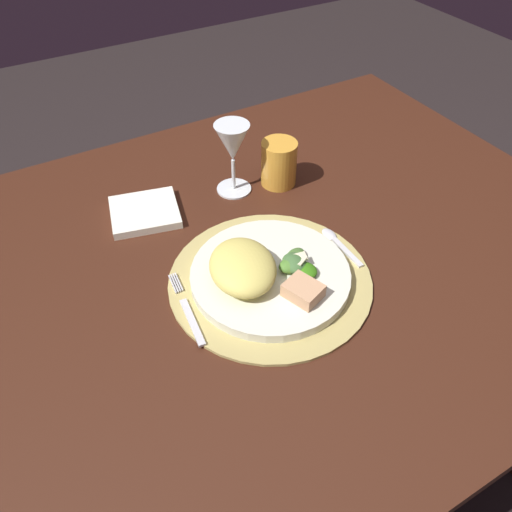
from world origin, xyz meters
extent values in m
plane|color=black|center=(0.00, 0.00, 0.00)|extent=(6.00, 6.00, 0.00)
cube|color=#3D1D11|center=(0.00, 0.00, 0.72)|extent=(1.25, 1.02, 0.03)
cylinder|color=#3A2013|center=(-0.54, 0.43, 0.35)|extent=(0.09, 0.09, 0.71)
cylinder|color=#3F1810|center=(0.54, 0.43, 0.35)|extent=(0.09, 0.09, 0.71)
cylinder|color=tan|center=(-0.07, -0.07, 0.74)|extent=(0.36, 0.36, 0.01)
cylinder|color=silver|center=(-0.07, -0.07, 0.75)|extent=(0.28, 0.28, 0.02)
ellipsoid|color=#DECD63|center=(-0.12, -0.06, 0.79)|extent=(0.14, 0.16, 0.05)
ellipsoid|color=#487132|center=(-0.02, -0.07, 0.77)|extent=(0.06, 0.06, 0.02)
ellipsoid|color=#416A36|center=(-0.03, -0.08, 0.77)|extent=(0.05, 0.06, 0.02)
ellipsoid|color=#4A7B2D|center=(-0.04, -0.08, 0.77)|extent=(0.05, 0.03, 0.02)
ellipsoid|color=#357714|center=(-0.02, -0.10, 0.77)|extent=(0.05, 0.05, 0.02)
cube|color=beige|center=(-0.02, -0.08, 0.78)|extent=(0.03, 0.02, 0.01)
cube|color=beige|center=(-0.02, -0.09, 0.78)|extent=(0.03, 0.03, 0.01)
cube|color=tan|center=(-0.05, -0.14, 0.77)|extent=(0.07, 0.07, 0.02)
cube|color=silver|center=(-0.23, -0.09, 0.75)|extent=(0.02, 0.10, 0.00)
cube|color=silver|center=(-0.23, 0.00, 0.75)|extent=(0.01, 0.04, 0.00)
cube|color=silver|center=(-0.22, 0.00, 0.75)|extent=(0.01, 0.04, 0.00)
cube|color=silver|center=(-0.22, 0.00, 0.75)|extent=(0.01, 0.04, 0.00)
cube|color=silver|center=(-0.22, 0.00, 0.75)|extent=(0.01, 0.04, 0.00)
cube|color=silver|center=(0.09, -0.08, 0.75)|extent=(0.01, 0.09, 0.00)
ellipsoid|color=silver|center=(0.09, -0.03, 0.75)|extent=(0.02, 0.04, 0.01)
cube|color=white|center=(-0.20, 0.21, 0.75)|extent=(0.16, 0.15, 0.02)
cylinder|color=silver|center=(0.00, 0.20, 0.74)|extent=(0.07, 0.07, 0.00)
cylinder|color=silver|center=(0.00, 0.20, 0.78)|extent=(0.01, 0.01, 0.07)
cone|color=silver|center=(0.00, 0.20, 0.85)|extent=(0.07, 0.07, 0.08)
cylinder|color=gold|center=(0.10, 0.18, 0.79)|extent=(0.08, 0.08, 0.10)
camera|label=1|loc=(-0.40, -0.59, 1.39)|focal=35.66mm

